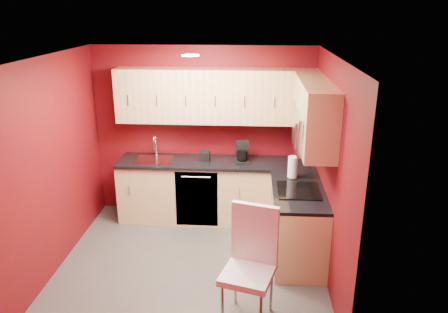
# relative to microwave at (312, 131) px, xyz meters

# --- Properties ---
(floor) EXTENTS (3.20, 3.20, 0.00)m
(floor) POSITION_rel_microwave_xyz_m (-1.39, -0.20, -1.66)
(floor) COLOR #474542
(floor) RESTS_ON ground
(ceiling) EXTENTS (3.20, 3.20, 0.00)m
(ceiling) POSITION_rel_microwave_xyz_m (-1.39, -0.20, 0.84)
(ceiling) COLOR white
(ceiling) RESTS_ON wall_back
(wall_back) EXTENTS (3.20, 0.00, 3.20)m
(wall_back) POSITION_rel_microwave_xyz_m (-1.39, 1.30, -0.41)
(wall_back) COLOR #5F0B09
(wall_back) RESTS_ON floor
(wall_front) EXTENTS (3.20, 0.00, 3.20)m
(wall_front) POSITION_rel_microwave_xyz_m (-1.39, -1.70, -0.41)
(wall_front) COLOR #5F0B09
(wall_front) RESTS_ON floor
(wall_left) EXTENTS (0.00, 3.00, 3.00)m
(wall_left) POSITION_rel_microwave_xyz_m (-2.99, -0.20, -0.41)
(wall_left) COLOR #5F0B09
(wall_left) RESTS_ON floor
(wall_right) EXTENTS (0.00, 3.00, 3.00)m
(wall_right) POSITION_rel_microwave_xyz_m (0.21, -0.20, -0.41)
(wall_right) COLOR #5F0B09
(wall_right) RESTS_ON floor
(base_cabinets_back) EXTENTS (2.80, 0.60, 0.87)m
(base_cabinets_back) POSITION_rel_microwave_xyz_m (-1.19, 1.00, -1.22)
(base_cabinets_back) COLOR tan
(base_cabinets_back) RESTS_ON floor
(base_cabinets_right) EXTENTS (0.60, 1.30, 0.87)m
(base_cabinets_right) POSITION_rel_microwave_xyz_m (-0.09, 0.05, -1.22)
(base_cabinets_right) COLOR tan
(base_cabinets_right) RESTS_ON floor
(countertop_back) EXTENTS (2.80, 0.63, 0.04)m
(countertop_back) POSITION_rel_microwave_xyz_m (-1.19, 0.99, -0.77)
(countertop_back) COLOR black
(countertop_back) RESTS_ON base_cabinets_back
(countertop_right) EXTENTS (0.63, 1.27, 0.04)m
(countertop_right) POSITION_rel_microwave_xyz_m (-0.11, 0.04, -0.77)
(countertop_right) COLOR black
(countertop_right) RESTS_ON base_cabinets_right
(upper_cabinets_back) EXTENTS (2.80, 0.35, 0.75)m
(upper_cabinets_back) POSITION_rel_microwave_xyz_m (-1.19, 1.13, 0.17)
(upper_cabinets_back) COLOR tan
(upper_cabinets_back) RESTS_ON wall_back
(upper_cabinets_right) EXTENTS (0.35, 1.55, 0.75)m
(upper_cabinets_right) POSITION_rel_microwave_xyz_m (0.03, 0.24, 0.23)
(upper_cabinets_right) COLOR tan
(upper_cabinets_right) RESTS_ON wall_right
(microwave) EXTENTS (0.42, 0.76, 0.42)m
(microwave) POSITION_rel_microwave_xyz_m (0.00, 0.00, 0.00)
(microwave) COLOR silver
(microwave) RESTS_ON upper_cabinets_right
(cooktop) EXTENTS (0.50, 0.55, 0.01)m
(cooktop) POSITION_rel_microwave_xyz_m (-0.11, 0.00, -0.74)
(cooktop) COLOR black
(cooktop) RESTS_ON countertop_right
(sink) EXTENTS (0.52, 0.42, 0.35)m
(sink) POSITION_rel_microwave_xyz_m (-2.09, 1.00, -0.72)
(sink) COLOR silver
(sink) RESTS_ON countertop_back
(dishwasher_front) EXTENTS (0.60, 0.02, 0.82)m
(dishwasher_front) POSITION_rel_microwave_xyz_m (-1.44, 0.71, -1.22)
(dishwasher_front) COLOR black
(dishwasher_front) RESTS_ON base_cabinets_back
(downlight) EXTENTS (0.20, 0.20, 0.01)m
(downlight) POSITION_rel_microwave_xyz_m (-1.39, 0.10, 0.82)
(downlight) COLOR white
(downlight) RESTS_ON ceiling
(coffee_maker) EXTENTS (0.21, 0.26, 0.30)m
(coffee_maker) POSITION_rel_microwave_xyz_m (-0.81, 0.97, -0.60)
(coffee_maker) COLOR black
(coffee_maker) RESTS_ON countertop_back
(napkin_holder) EXTENTS (0.13, 0.13, 0.14)m
(napkin_holder) POSITION_rel_microwave_xyz_m (-1.35, 0.99, -0.68)
(napkin_holder) COLOR black
(napkin_holder) RESTS_ON countertop_back
(paper_towel) EXTENTS (0.17, 0.17, 0.29)m
(paper_towel) POSITION_rel_microwave_xyz_m (-0.16, 0.42, -0.61)
(paper_towel) COLOR white
(paper_towel) RESTS_ON countertop_right
(dining_chair) EXTENTS (0.60, 0.61, 1.18)m
(dining_chair) POSITION_rel_microwave_xyz_m (-0.69, -1.19, -1.07)
(dining_chair) COLOR white
(dining_chair) RESTS_ON floor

